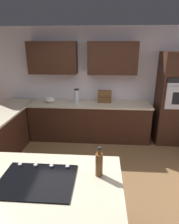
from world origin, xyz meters
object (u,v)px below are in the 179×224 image
at_px(mixing_bowl, 50,100).
at_px(second_bottle, 99,164).
at_px(wall_oven, 176,99).
at_px(blender, 77,97).
at_px(spice_rack, 105,97).
at_px(cooktop, 37,180).

relative_size(mixing_bowl, second_bottle, 0.70).
bearing_deg(wall_oven, blender, -0.26).
xyz_separation_m(blender, spice_rack, (-0.65, -0.07, 0.00)).
bearing_deg(blender, spice_rack, -173.50).
relative_size(cooktop, second_bottle, 2.29).
xyz_separation_m(spice_rack, second_bottle, (0.06, 2.69, -0.01)).
xyz_separation_m(mixing_bowl, second_bottle, (-1.24, 2.62, 0.07)).
height_order(blender, mixing_bowl, blender).
height_order(blender, second_bottle, blender).
xyz_separation_m(cooktop, blender, (-0.04, -2.75, 0.14)).
xyz_separation_m(wall_oven, second_bottle, (1.66, 2.61, 0.00)).
height_order(wall_oven, spice_rack, wall_oven).
relative_size(blender, spice_rack, 1.06).
bearing_deg(second_bottle, cooktop, 12.13).
height_order(cooktop, second_bottle, second_bottle).
relative_size(cooktop, mixing_bowl, 3.26).
bearing_deg(cooktop, mixing_bowl, -77.43).
bearing_deg(blender, second_bottle, 102.60).
bearing_deg(mixing_bowl, spice_rack, -176.74).
height_order(mixing_bowl, spice_rack, spice_rack).
distance_m(cooktop, blender, 2.76).
bearing_deg(wall_oven, spice_rack, -3.01).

